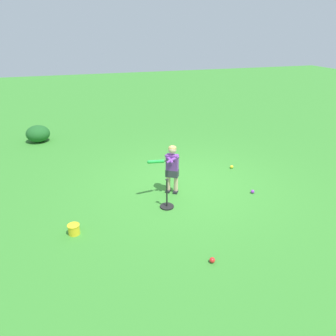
% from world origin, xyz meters
% --- Properties ---
extents(ground_plane, '(40.00, 40.00, 0.00)m').
position_xyz_m(ground_plane, '(0.00, 0.00, 0.00)').
color(ground_plane, '#38842D').
extents(child_batter, '(0.75, 0.38, 1.08)m').
position_xyz_m(child_batter, '(-0.50, -0.26, 0.65)').
color(child_batter, '#232328').
rests_on(child_batter, ground).
extents(play_ball_midfield, '(0.09, 0.09, 0.09)m').
position_xyz_m(play_ball_midfield, '(-0.60, -2.64, 0.04)').
color(play_ball_midfield, red).
rests_on(play_ball_midfield, ground).
extents(play_ball_near_batter, '(0.08, 0.08, 0.08)m').
position_xyz_m(play_ball_near_batter, '(1.19, -0.83, 0.04)').
color(play_ball_near_batter, purple).
rests_on(play_ball_near_batter, ground).
extents(play_ball_far_right, '(0.08, 0.08, 0.08)m').
position_xyz_m(play_ball_far_right, '(1.38, 0.53, 0.04)').
color(play_ball_far_right, yellow).
rests_on(play_ball_far_right, ground).
extents(batting_tee, '(0.28, 0.28, 0.62)m').
position_xyz_m(batting_tee, '(-0.78, -0.84, 0.10)').
color(batting_tee, black).
rests_on(batting_tee, ground).
extents(toy_bucket, '(0.22, 0.22, 0.19)m').
position_xyz_m(toy_bucket, '(-2.61, -1.23, 0.10)').
color(toy_bucket, yellow).
rests_on(toy_bucket, ground).
extents(shrub_left_background, '(0.72, 0.69, 0.52)m').
position_xyz_m(shrub_left_background, '(-3.46, 4.24, 0.26)').
color(shrub_left_background, '#1E5B23').
rests_on(shrub_left_background, ground).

